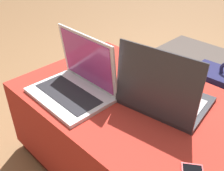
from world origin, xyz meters
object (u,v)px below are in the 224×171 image
at_px(wrist_brace, 95,55).
at_px(backpack, 219,110).
at_px(laptop_far, 163,95).
at_px(laptop_near, 75,83).

bearing_deg(wrist_brace, backpack, 32.38).
bearing_deg(backpack, laptop_far, 76.74).
xyz_separation_m(laptop_far, backpack, (0.08, 0.42, -0.26)).
bearing_deg(wrist_brace, laptop_near, -57.44).
height_order(backpack, wrist_brace, backpack).
relative_size(laptop_near, wrist_brace, 1.79).
distance_m(laptop_near, backpack, 0.77).
xyz_separation_m(laptop_near, laptop_far, (0.32, 0.18, 0.00)).
xyz_separation_m(backpack, wrist_brace, (-0.56, -0.35, 0.24)).
bearing_deg(backpack, wrist_brace, 30.35).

